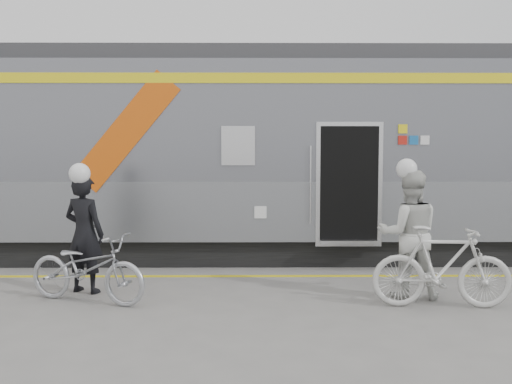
{
  "coord_description": "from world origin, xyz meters",
  "views": [
    {
      "loc": [
        0.7,
        -7.04,
        2.16
      ],
      "look_at": [
        0.76,
        1.6,
        1.5
      ],
      "focal_mm": 38.0,
      "sensor_mm": 36.0,
      "label": 1
    }
  ],
  "objects_px": {
    "man": "(84,234)",
    "bicycle_left": "(87,268)",
    "woman": "(409,234)",
    "bicycle_right": "(442,267)"
  },
  "relations": [
    {
      "from": "bicycle_left",
      "to": "bicycle_right",
      "type": "xyz_separation_m",
      "value": [
        4.95,
        -0.3,
        0.07
      ]
    },
    {
      "from": "man",
      "to": "bicycle_right",
      "type": "distance_m",
      "value": 5.23
    },
    {
      "from": "bicycle_right",
      "to": "man",
      "type": "bearing_deg",
      "value": 85.03
    },
    {
      "from": "woman",
      "to": "bicycle_left",
      "type": "bearing_deg",
      "value": 7.47
    },
    {
      "from": "man",
      "to": "bicycle_left",
      "type": "bearing_deg",
      "value": 129.97
    },
    {
      "from": "man",
      "to": "bicycle_right",
      "type": "relative_size",
      "value": 0.95
    },
    {
      "from": "man",
      "to": "bicycle_right",
      "type": "bearing_deg",
      "value": -169.4
    },
    {
      "from": "bicycle_left",
      "to": "bicycle_right",
      "type": "height_order",
      "value": "bicycle_right"
    },
    {
      "from": "bicycle_left",
      "to": "woman",
      "type": "bearing_deg",
      "value": -66.96
    },
    {
      "from": "woman",
      "to": "bicycle_right",
      "type": "height_order",
      "value": "woman"
    }
  ]
}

